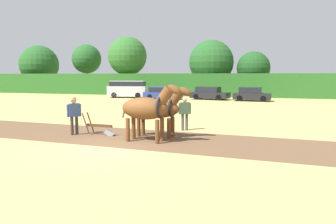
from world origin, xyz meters
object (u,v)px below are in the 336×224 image
at_px(tree_center_left, 127,56).
at_px(parked_van, 128,89).
at_px(plow, 102,128).
at_px(tree_left, 87,59).
at_px(parked_car_center, 252,94).
at_px(tree_center_right, 253,68).
at_px(tree_center, 211,62).
at_px(tree_far_left, 39,65).
at_px(farmer_at_plow, 74,113).
at_px(farmer_beside_team, 185,111).
at_px(parked_car_left, 163,93).
at_px(parked_car_center_left, 209,93).
at_px(draft_horse_lead_left, 147,108).
at_px(draft_horse_lead_right, 158,109).

relative_size(tree_center_left, parked_van, 1.67).
xyz_separation_m(tree_center_left, plow, (12.65, -31.40, -5.25)).
xyz_separation_m(tree_left, parked_car_center, (26.55, -10.80, -4.64)).
bearing_deg(tree_center_right, tree_center, -175.19).
xyz_separation_m(tree_far_left, farmer_at_plow, (28.51, -33.69, -3.49)).
distance_m(tree_center_left, farmer_beside_team, 33.41).
bearing_deg(tree_far_left, parked_car_left, -22.69).
bearing_deg(parked_car_center, parked_car_center_left, 172.76).
relative_size(tree_center, tree_center_right, 1.28).
bearing_deg(parked_car_left, tree_center_left, 131.12).
bearing_deg(draft_horse_lead_left, plow, 167.37).
height_order(parked_car_left, parked_car_center, parked_car_center).
height_order(plow, parked_car_left, parked_car_left).
relative_size(plow, farmer_beside_team, 0.97).
height_order(farmer_beside_team, parked_car_center_left, farmer_beside_team).
xyz_separation_m(tree_center_left, tree_center, (12.25, 1.20, -0.99)).
height_order(tree_far_left, tree_center_right, tree_far_left).
xyz_separation_m(tree_center_right, farmer_at_plow, (-6.61, -33.35, -2.71)).
distance_m(parked_car_left, parked_car_center_left, 5.41).
height_order(tree_center_right, draft_horse_lead_left, tree_center_right).
relative_size(tree_center, parked_van, 1.52).
bearing_deg(tree_left, tree_center_left, -15.81).
height_order(plow, farmer_at_plow, farmer_at_plow).
xyz_separation_m(tree_center_right, parked_car_center_left, (-4.41, -9.32, -3.05)).
height_order(tree_center, parked_car_center, tree_center).
height_order(draft_horse_lead_right, parked_car_center_left, draft_horse_lead_right).
distance_m(farmer_at_plow, parked_van, 25.45).
xyz_separation_m(farmer_at_plow, parked_car_center_left, (2.20, 24.02, -0.34)).
xyz_separation_m(tree_center, plow, (0.40, -32.60, -4.26)).
distance_m(parked_car_left, parked_car_center, 10.08).
distance_m(plow, parked_car_center_left, 23.78).
xyz_separation_m(tree_center_left, farmer_at_plow, (11.37, -31.66, -4.52)).
bearing_deg(tree_far_left, tree_left, 1.95).
height_order(tree_center_right, parked_car_left, tree_center_right).
height_order(tree_far_left, parked_car_left, tree_far_left).
xyz_separation_m(tree_center_left, draft_horse_lead_right, (15.29, -30.97, -4.27)).
distance_m(tree_center_left, parked_car_left, 12.85).
height_order(farmer_at_plow, parked_car_center_left, farmer_at_plow).
height_order(draft_horse_lead_left, parked_car_center_left, draft_horse_lead_left).
height_order(farmer_at_plow, parked_van, parked_van).
bearing_deg(farmer_beside_team, plow, -88.00).
bearing_deg(parked_car_center_left, parked_car_left, -159.42).
bearing_deg(draft_horse_lead_right, parked_van, 120.41).
bearing_deg(draft_horse_lead_right, parked_car_center, 85.75).
xyz_separation_m(tree_far_left, parked_car_left, (25.38, -10.61, -3.84)).
relative_size(tree_center_right, plow, 3.74).
xyz_separation_m(draft_horse_lead_left, parked_car_center_left, (-1.65, 24.50, -0.71)).
relative_size(tree_left, farmer_at_plow, 4.36).
bearing_deg(farmer_at_plow, parked_car_left, 135.63).
bearing_deg(parked_car_center, tree_far_left, 166.15).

